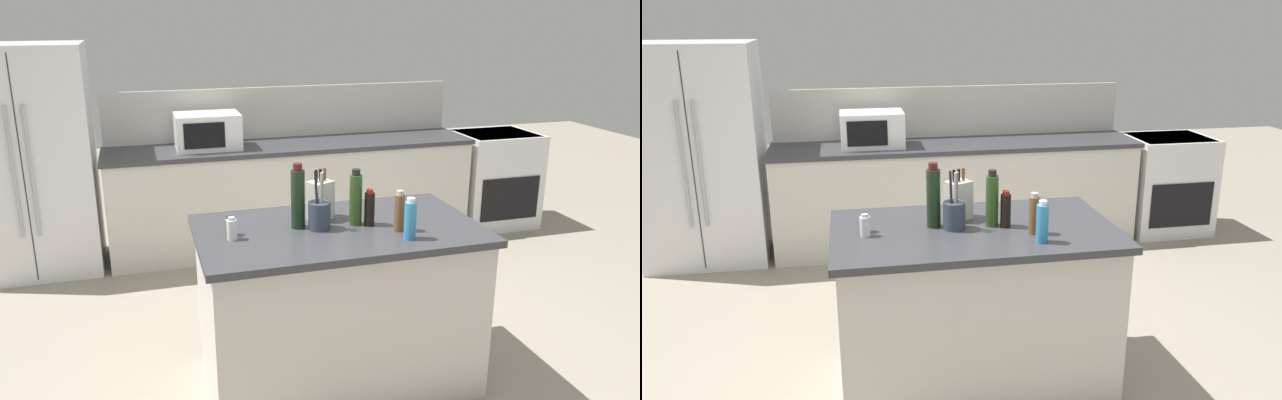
% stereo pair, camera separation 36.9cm
% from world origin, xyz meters
% --- Properties ---
extents(ground_plane, '(14.00, 14.00, 0.00)m').
position_xyz_m(ground_plane, '(0.00, 0.00, 0.00)').
color(ground_plane, gray).
extents(back_counter_run, '(3.24, 0.66, 0.94)m').
position_xyz_m(back_counter_run, '(0.30, 2.20, 0.47)').
color(back_counter_run, beige).
rests_on(back_counter_run, ground_plane).
extents(wall_backsplash, '(3.20, 0.03, 0.46)m').
position_xyz_m(wall_backsplash, '(0.30, 2.52, 1.17)').
color(wall_backsplash, beige).
rests_on(wall_backsplash, back_counter_run).
extents(kitchen_island, '(1.54, 0.90, 0.94)m').
position_xyz_m(kitchen_island, '(0.00, 0.00, 0.47)').
color(kitchen_island, beige).
rests_on(kitchen_island, ground_plane).
extents(refrigerator, '(0.97, 0.75, 1.83)m').
position_xyz_m(refrigerator, '(-1.84, 2.25, 0.91)').
color(refrigerator, white).
rests_on(refrigerator, ground_plane).
extents(range_oven, '(0.76, 0.65, 0.92)m').
position_xyz_m(range_oven, '(2.34, 2.20, 0.47)').
color(range_oven, white).
rests_on(range_oven, ground_plane).
extents(microwave, '(0.53, 0.39, 0.30)m').
position_xyz_m(microwave, '(-0.44, 2.20, 1.09)').
color(microwave, white).
rests_on(microwave, back_counter_run).
extents(knife_block, '(0.16, 0.15, 0.29)m').
position_xyz_m(knife_block, '(-0.05, 0.16, 1.05)').
color(knife_block, beige).
rests_on(knife_block, kitchen_island).
extents(utensil_crock, '(0.12, 0.12, 0.32)m').
position_xyz_m(utensil_crock, '(-0.11, -0.00, 1.02)').
color(utensil_crock, '#333D4C').
rests_on(utensil_crock, kitchen_island).
extents(spice_jar_oregano, '(0.05, 0.05, 0.10)m').
position_xyz_m(spice_jar_oregano, '(-0.58, 0.04, 0.99)').
color(spice_jar_oregano, '#567038').
rests_on(spice_jar_oregano, kitchen_island).
extents(pepper_grinder, '(0.06, 0.06, 0.22)m').
position_xyz_m(pepper_grinder, '(0.29, -0.15, 1.05)').
color(pepper_grinder, brown).
rests_on(pepper_grinder, kitchen_island).
extents(salt_shaker, '(0.05, 0.05, 0.12)m').
position_xyz_m(salt_shaker, '(-0.58, -0.03, 1.00)').
color(salt_shaker, silver).
rests_on(salt_shaker, kitchen_island).
extents(wine_bottle, '(0.08, 0.08, 0.36)m').
position_xyz_m(wine_bottle, '(-0.21, 0.06, 1.11)').
color(wine_bottle, black).
rests_on(wine_bottle, kitchen_island).
extents(soy_sauce_bottle, '(0.06, 0.06, 0.21)m').
position_xyz_m(soy_sauce_bottle, '(0.17, -0.02, 1.04)').
color(soy_sauce_bottle, black).
rests_on(soy_sauce_bottle, kitchen_island).
extents(dish_soap_bottle, '(0.06, 0.06, 0.22)m').
position_xyz_m(dish_soap_bottle, '(0.30, -0.28, 1.04)').
color(dish_soap_bottle, '#3384BC').
rests_on(dish_soap_bottle, kitchen_island).
extents(olive_oil_bottle, '(0.07, 0.07, 0.31)m').
position_xyz_m(olive_oil_bottle, '(0.10, 0.01, 1.09)').
color(olive_oil_bottle, '#2D4C1E').
rests_on(olive_oil_bottle, kitchen_island).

